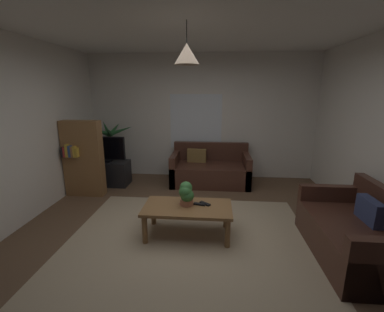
{
  "coord_description": "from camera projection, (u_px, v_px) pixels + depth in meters",
  "views": [
    {
      "loc": [
        0.3,
        -3.13,
        1.92
      ],
      "look_at": [
        0.0,
        0.3,
        1.05
      ],
      "focal_mm": 24.4,
      "sensor_mm": 36.0,
      "label": 1
    }
  ],
  "objects": [
    {
      "name": "coffee_table",
      "position": [
        187.0,
        211.0,
        3.49
      ],
      "size": [
        1.17,
        0.61,
        0.42
      ],
      "color": "olive",
      "rests_on": "ground"
    },
    {
      "name": "rug",
      "position": [
        189.0,
        245.0,
        3.33
      ],
      "size": [
        3.2,
        2.88,
        0.01
      ],
      "primitive_type": "cube",
      "color": "tan",
      "rests_on": "ground"
    },
    {
      "name": "book_on_table_0",
      "position": [
        185.0,
        203.0,
        3.55
      ],
      "size": [
        0.14,
        0.1,
        0.02
      ],
      "primitive_type": "cube",
      "rotation": [
        0.0,
        0.0,
        -0.14
      ],
      "color": "#72387F",
      "rests_on": "coffee_table"
    },
    {
      "name": "ceiling",
      "position": [
        190.0,
        17.0,
        2.86
      ],
      "size": [
        4.92,
        5.24,
        0.02
      ],
      "primitive_type": "cube",
      "color": "white"
    },
    {
      "name": "couch_under_window",
      "position": [
        210.0,
        171.0,
        5.5
      ],
      "size": [
        1.61,
        0.85,
        0.82
      ],
      "color": "#47281E",
      "rests_on": "ground"
    },
    {
      "name": "remote_on_table_0",
      "position": [
        200.0,
        204.0,
        3.51
      ],
      "size": [
        0.17,
        0.09,
        0.02
      ],
      "primitive_type": "cube",
      "rotation": [
        0.0,
        0.0,
        1.34
      ],
      "color": "black",
      "rests_on": "coffee_table"
    },
    {
      "name": "wall_left",
      "position": [
        0.0,
        136.0,
        3.4
      ],
      "size": [
        0.06,
        5.24,
        2.69
      ],
      "primitive_type": "cube",
      "color": "silver",
      "rests_on": "ground"
    },
    {
      "name": "tv",
      "position": [
        105.0,
        149.0,
        5.28
      ],
      "size": [
        0.83,
        0.16,
        0.52
      ],
      "color": "black",
      "rests_on": "tv_stand"
    },
    {
      "name": "wall_back",
      "position": [
        201.0,
        117.0,
        5.75
      ],
      "size": [
        5.04,
        0.06,
        2.69
      ],
      "primitive_type": "cube",
      "color": "silver",
      "rests_on": "ground"
    },
    {
      "name": "potted_plant_on_table",
      "position": [
        186.0,
        193.0,
        3.47
      ],
      "size": [
        0.2,
        0.21,
        0.32
      ],
      "color": "#B77051",
      "rests_on": "coffee_table"
    },
    {
      "name": "window_pane",
      "position": [
        196.0,
        122.0,
        5.75
      ],
      "size": [
        1.13,
        0.01,
        1.19
      ],
      "primitive_type": "cube",
      "color": "white"
    },
    {
      "name": "floor",
      "position": [
        190.0,
        237.0,
        3.52
      ],
      "size": [
        4.92,
        5.24,
        0.02
      ],
      "primitive_type": "cube",
      "color": "brown",
      "rests_on": "ground"
    },
    {
      "name": "potted_palm_corner",
      "position": [
        111.0,
        154.0,
        5.75
      ],
      "size": [
        0.96,
        0.83,
        1.3
      ],
      "color": "#4C4C51",
      "rests_on": "ground"
    },
    {
      "name": "bookshelf_corner",
      "position": [
        83.0,
        158.0,
        4.78
      ],
      "size": [
        0.7,
        0.31,
        1.4
      ],
      "color": "olive",
      "rests_on": "ground"
    },
    {
      "name": "couch_right_side",
      "position": [
        356.0,
        236.0,
        3.04
      ],
      "size": [
        0.85,
        1.47,
        0.82
      ],
      "rotation": [
        0.0,
        0.0,
        -1.57
      ],
      "color": "#47281E",
      "rests_on": "ground"
    },
    {
      "name": "tv_stand",
      "position": [
        107.0,
        173.0,
        5.42
      ],
      "size": [
        0.9,
        0.44,
        0.5
      ],
      "primitive_type": "cube",
      "color": "black",
      "rests_on": "ground"
    },
    {
      "name": "pendant_lamp",
      "position": [
        187.0,
        54.0,
        3.0
      ],
      "size": [
        0.3,
        0.3,
        0.48
      ],
      "color": "black"
    },
    {
      "name": "remote_on_table_1",
      "position": [
        205.0,
        204.0,
        3.52
      ],
      "size": [
        0.15,
        0.14,
        0.02
      ],
      "primitive_type": "cube",
      "rotation": [
        0.0,
        0.0,
        4.02
      ],
      "color": "black",
      "rests_on": "coffee_table"
    }
  ]
}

